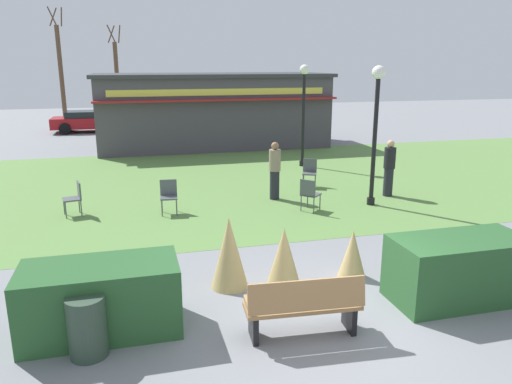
{
  "coord_description": "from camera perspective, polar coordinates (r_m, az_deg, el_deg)",
  "views": [
    {
      "loc": [
        -2.74,
        -6.23,
        3.89
      ],
      "look_at": [
        -0.18,
        3.63,
        1.2
      ],
      "focal_mm": 34.44,
      "sensor_mm": 36.0,
      "label": 1
    }
  ],
  "objects": [
    {
      "name": "cafe_chair_north",
      "position": [
        13.19,
        6.22,
        -0.04
      ],
      "size": [
        0.62,
        0.62,
        0.89
      ],
      "color": "#4C5156",
      "rests_on": "ground_plane"
    },
    {
      "name": "food_kiosk",
      "position": [
        23.61,
        -5.08,
        9.46
      ],
      "size": [
        10.77,
        4.51,
        3.4
      ],
      "color": "#47424C",
      "rests_on": "ground_plane"
    },
    {
      "name": "parked_car_east_slot",
      "position": [
        31.23,
        1.21,
        8.85
      ],
      "size": [
        4.36,
        2.37,
        1.2
      ],
      "color": "silver",
      "rests_on": "ground_plane"
    },
    {
      "name": "trash_bin",
      "position": [
        7.24,
        -19.02,
        -14.56
      ],
      "size": [
        0.52,
        0.52,
        0.87
      ],
      "primitive_type": "cylinder",
      "color": "#2D4233",
      "rests_on": "ground_plane"
    },
    {
      "name": "tree_left_bg",
      "position": [
        34.5,
        -21.7,
        12.72
      ],
      "size": [
        0.91,
        0.96,
        7.21
      ],
      "color": "brown",
      "rests_on": "ground_plane"
    },
    {
      "name": "cafe_chair_east",
      "position": [
        13.62,
        -20.26,
        -0.41
      ],
      "size": [
        0.52,
        0.52,
        0.89
      ],
      "color": "#4C5156",
      "rests_on": "ground_plane"
    },
    {
      "name": "ornamental_grass_behind_center",
      "position": [
        8.72,
        -3.13,
        -7.04
      ],
      "size": [
        0.66,
        0.66,
        1.3
      ],
      "primitive_type": "cone",
      "color": "tan",
      "rests_on": "ground_plane"
    },
    {
      "name": "hedge_left",
      "position": [
        7.73,
        -17.53,
        -11.73
      ],
      "size": [
        2.26,
        1.1,
        1.05
      ],
      "primitive_type": "cube",
      "color": "#28562B",
      "rests_on": "ground_plane"
    },
    {
      "name": "person_strolling",
      "position": [
        14.24,
        2.19,
        2.52
      ],
      "size": [
        0.34,
        0.34,
        1.69
      ],
      "rotation": [
        0.0,
        0.0,
        5.04
      ],
      "color": "#23232D",
      "rests_on": "ground_plane"
    },
    {
      "name": "lamppost_far",
      "position": [
        18.82,
        5.56,
        10.28
      ],
      "size": [
        0.36,
        0.36,
        3.82
      ],
      "color": "black",
      "rests_on": "ground_plane"
    },
    {
      "name": "ground_plane",
      "position": [
        7.84,
        8.27,
        -15.12
      ],
      "size": [
        80.0,
        80.0,
        0.0
      ],
      "primitive_type": "plane",
      "color": "slate"
    },
    {
      "name": "ornamental_grass_behind_right",
      "position": [
        9.35,
        11.14,
        -7.05
      ],
      "size": [
        0.51,
        0.51,
        0.91
      ],
      "primitive_type": "cone",
      "color": "tan",
      "rests_on": "ground_plane"
    },
    {
      "name": "tree_right_bg",
      "position": [
        34.96,
        -15.83,
        12.43
      ],
      "size": [
        0.91,
        0.96,
        6.26
      ],
      "color": "brown",
      "rests_on": "ground_plane"
    },
    {
      "name": "lamppost_mid",
      "position": [
        13.78,
        13.75,
        8.29
      ],
      "size": [
        0.36,
        0.36,
        3.82
      ],
      "color": "black",
      "rests_on": "ground_plane"
    },
    {
      "name": "parked_car_center_slot",
      "position": [
        30.22,
        -8.91,
        8.47
      ],
      "size": [
        4.36,
        2.38,
        1.2
      ],
      "color": "navy",
      "rests_on": "ground_plane"
    },
    {
      "name": "hedge_right",
      "position": [
        8.97,
        22.51,
        -8.28
      ],
      "size": [
        2.28,
        1.1,
        1.09
      ],
      "primitive_type": "cube",
      "color": "#28562B",
      "rests_on": "ground_plane"
    },
    {
      "name": "parked_car_west_slot",
      "position": [
        30.15,
        -18.75,
        7.86
      ],
      "size": [
        4.23,
        2.11,
        1.2
      ],
      "color": "maroon",
      "rests_on": "ground_plane"
    },
    {
      "name": "lawn_patch",
      "position": [
        16.45,
        -4.55,
        1.1
      ],
      "size": [
        36.0,
        12.0,
        0.01
      ],
      "primitive_type": "cube",
      "color": "#5B8442",
      "rests_on": "ground_plane"
    },
    {
      "name": "cafe_chair_west",
      "position": [
        15.88,
        6.25,
        2.51
      ],
      "size": [
        0.58,
        0.58,
        0.89
      ],
      "color": "#4C5156",
      "rests_on": "ground_plane"
    },
    {
      "name": "person_standing",
      "position": [
        15.11,
        15.21,
        2.73
      ],
      "size": [
        0.34,
        0.34,
        1.69
      ],
      "rotation": [
        0.0,
        0.0,
        5.75
      ],
      "color": "#23232D",
      "rests_on": "ground_plane"
    },
    {
      "name": "ornamental_grass_behind_left",
      "position": [
        8.81,
        3.26,
        -7.54
      ],
      "size": [
        0.62,
        0.62,
        1.09
      ],
      "primitive_type": "cone",
      "color": "tan",
      "rests_on": "ground_plane"
    },
    {
      "name": "cafe_chair_center",
      "position": [
        13.17,
        -10.11,
        -0.21
      ],
      "size": [
        0.47,
        0.47,
        0.89
      ],
      "color": "#4C5156",
      "rests_on": "ground_plane"
    },
    {
      "name": "park_bench",
      "position": [
        7.31,
        5.58,
        -13.07
      ],
      "size": [
        1.73,
        0.64,
        0.95
      ],
      "color": "#9E7547",
      "rests_on": "ground_plane"
    }
  ]
}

